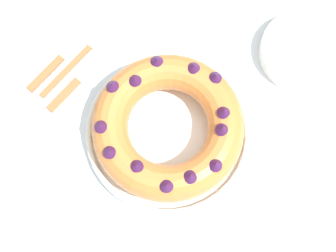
# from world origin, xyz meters

# --- Properties ---
(ground_plane) EXTENTS (8.00, 8.00, 0.00)m
(ground_plane) POSITION_xyz_m (0.00, 0.00, 0.00)
(ground_plane) COLOR #4C4742
(dining_table) EXTENTS (1.34, 1.26, 0.75)m
(dining_table) POSITION_xyz_m (0.00, 0.00, 0.67)
(dining_table) COLOR silver
(dining_table) RESTS_ON ground_plane
(serving_dish) EXTENTS (0.33, 0.33, 0.03)m
(serving_dish) POSITION_xyz_m (-0.02, 0.03, 0.77)
(serving_dish) COLOR white
(serving_dish) RESTS_ON dining_table
(bundt_cake) EXTENTS (0.29, 0.29, 0.08)m
(bundt_cake) POSITION_xyz_m (-0.02, 0.03, 0.81)
(bundt_cake) COLOR #C67538
(bundt_cake) RESTS_ON serving_dish
(fork) EXTENTS (0.02, 0.21, 0.01)m
(fork) POSITION_xyz_m (-0.27, 0.04, 0.76)
(fork) COLOR #936038
(fork) RESTS_ON dining_table
(serving_knife) EXTENTS (0.02, 0.22, 0.01)m
(serving_knife) POSITION_xyz_m (-0.30, 0.01, 0.76)
(serving_knife) COLOR #936038
(serving_knife) RESTS_ON dining_table
(cake_knife) EXTENTS (0.02, 0.19, 0.01)m
(cake_knife) POSITION_xyz_m (-0.24, -0.01, 0.76)
(cake_knife) COLOR #936038
(cake_knife) RESTS_ON dining_table
(side_bowl) EXTENTS (0.18, 0.18, 0.03)m
(side_bowl) POSITION_xyz_m (0.08, 0.34, 0.77)
(side_bowl) COLOR white
(side_bowl) RESTS_ON dining_table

